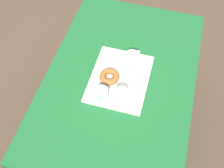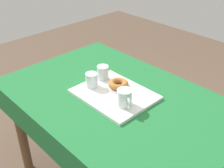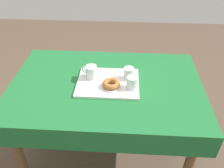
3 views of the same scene
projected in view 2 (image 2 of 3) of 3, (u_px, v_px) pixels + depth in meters
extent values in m
cube|color=#1E6B33|center=(116.00, 99.00, 1.58)|extent=(1.34, 0.89, 0.03)
cube|color=#1E6B33|center=(163.00, 84.00, 1.89)|extent=(1.34, 0.01, 0.14)
cube|color=#1E6B33|center=(52.00, 149.00, 1.37)|extent=(1.34, 0.01, 0.14)
cube|color=#1E6B33|center=(52.00, 72.00, 2.04)|extent=(0.01, 0.89, 0.14)
cylinder|color=brown|center=(98.00, 92.00, 2.34)|extent=(0.06, 0.06, 0.73)
cylinder|color=brown|center=(21.00, 131.00, 1.93)|extent=(0.06, 0.06, 0.73)
cube|color=white|center=(114.00, 95.00, 1.57)|extent=(0.42, 0.34, 0.02)
cylinder|color=silver|center=(124.00, 98.00, 1.45)|extent=(0.08, 0.08, 0.09)
cylinder|color=#84380F|center=(124.00, 99.00, 1.45)|extent=(0.07, 0.07, 0.07)
torus|color=silver|center=(128.00, 103.00, 1.40)|extent=(0.06, 0.03, 0.06)
cylinder|color=silver|center=(92.00, 80.00, 1.61)|extent=(0.07, 0.07, 0.09)
cylinder|color=silver|center=(92.00, 83.00, 1.62)|extent=(0.06, 0.06, 0.04)
cylinder|color=silver|center=(103.00, 73.00, 1.69)|extent=(0.07, 0.07, 0.09)
cylinder|color=silver|center=(103.00, 76.00, 1.70)|extent=(0.06, 0.06, 0.04)
cylinder|color=silver|center=(118.00, 87.00, 1.62)|extent=(0.13, 0.13, 0.01)
torus|color=#A3662D|center=(118.00, 84.00, 1.61)|extent=(0.12, 0.12, 0.04)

